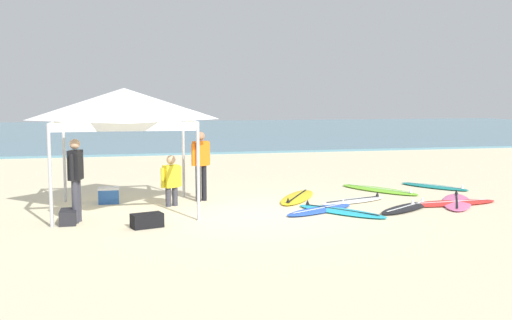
% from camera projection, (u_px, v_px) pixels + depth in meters
% --- Properties ---
extents(ground_plane, '(80.00, 80.00, 0.00)m').
position_uv_depth(ground_plane, '(256.00, 214.00, 12.63)').
color(ground_plane, beige).
extents(sea, '(80.00, 36.00, 0.10)m').
position_uv_depth(sea, '(161.00, 131.00, 43.18)').
color(sea, '#568499').
rests_on(sea, ground).
extents(canopy_tent, '(3.02, 3.02, 2.75)m').
position_uv_depth(canopy_tent, '(124.00, 104.00, 12.85)').
color(canopy_tent, '#B7B7BC').
rests_on(canopy_tent, ground).
extents(surfboard_yellow, '(1.73, 2.34, 0.19)m').
position_uv_depth(surfboard_yellow, '(297.00, 197.00, 14.59)').
color(surfboard_yellow, yellow).
rests_on(surfboard_yellow, ground).
extents(surfboard_white, '(2.02, 1.14, 0.19)m').
position_uv_depth(surfboard_white, '(354.00, 201.00, 14.12)').
color(surfboard_white, white).
rests_on(surfboard_white, ground).
extents(surfboard_pink, '(1.85, 2.43, 0.19)m').
position_uv_depth(surfboard_pink, '(457.00, 202.00, 13.95)').
color(surfboard_pink, pink).
rests_on(surfboard_pink, ground).
extents(surfboard_lime, '(1.77, 2.46, 0.19)m').
position_uv_depth(surfboard_lime, '(379.00, 190.00, 15.80)').
color(surfboard_lime, '#7AD12D').
rests_on(surfboard_lime, ground).
extents(surfboard_cyan, '(1.80, 2.19, 0.19)m').
position_uv_depth(surfboard_cyan, '(341.00, 211.00, 12.81)').
color(surfboard_cyan, '#23B2CC').
rests_on(surfboard_cyan, ground).
extents(surfboard_teal, '(1.54, 2.02, 0.19)m').
position_uv_depth(surfboard_teal, '(434.00, 186.00, 16.37)').
color(surfboard_teal, '#19847F').
rests_on(surfboard_teal, ground).
extents(surfboard_blue, '(2.06, 1.52, 0.19)m').
position_uv_depth(surfboard_blue, '(320.00, 210.00, 12.98)').
color(surfboard_blue, blue).
rests_on(surfboard_blue, ground).
extents(surfboard_black, '(1.95, 1.58, 0.19)m').
position_uv_depth(surfboard_black, '(406.00, 208.00, 13.19)').
color(surfboard_black, black).
rests_on(surfboard_black, ground).
extents(surfboard_red, '(2.51, 0.81, 0.19)m').
position_uv_depth(surfboard_red, '(450.00, 203.00, 13.80)').
color(surfboard_red, red).
rests_on(surfboard_red, ground).
extents(person_black, '(0.30, 0.54, 1.71)m').
position_uv_depth(person_black, '(76.00, 174.00, 11.72)').
color(person_black, '#383842').
rests_on(person_black, ground).
extents(person_orange, '(0.49, 0.37, 1.71)m').
position_uv_depth(person_orange, '(201.00, 161.00, 14.17)').
color(person_orange, black).
rests_on(person_orange, ground).
extents(person_yellow, '(0.50, 0.36, 1.20)m').
position_uv_depth(person_yellow, '(171.00, 178.00, 13.53)').
color(person_yellow, '#383842').
rests_on(person_yellow, ground).
extents(gear_bag_near_tent, '(0.33, 0.60, 0.28)m').
position_uv_depth(gear_bag_near_tent, '(68.00, 217.00, 11.69)').
color(gear_bag_near_tent, '#232328').
rests_on(gear_bag_near_tent, ground).
extents(gear_bag_by_pole, '(0.67, 0.48, 0.28)m').
position_uv_depth(gear_bag_by_pole, '(147.00, 220.00, 11.34)').
color(gear_bag_by_pole, black).
rests_on(gear_bag_by_pole, ground).
extents(cooler_box, '(0.50, 0.36, 0.39)m').
position_uv_depth(cooler_box, '(109.00, 195.00, 13.93)').
color(cooler_box, '#2D60B7').
rests_on(cooler_box, ground).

